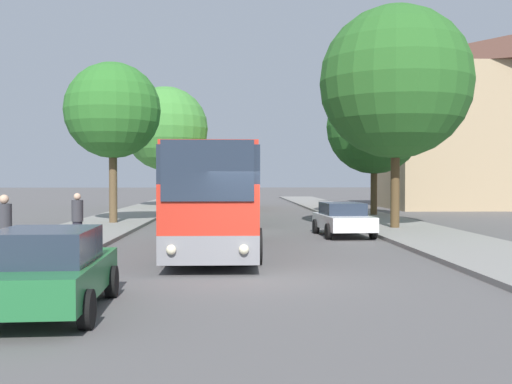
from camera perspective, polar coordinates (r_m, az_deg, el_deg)
The scene contains 12 objects.
ground_plane at distance 14.28m, azimuth 0.48°, elevation -8.10°, with size 300.00×300.00×0.00m, color #565454.
bus_front at distance 19.22m, azimuth -3.93°, elevation -0.47°, with size 2.76×10.40×3.26m.
bus_middle at distance 32.89m, azimuth -2.88°, elevation 0.47°, with size 3.06×11.40×3.52m.
bus_rear at distance 46.61m, azimuth -2.46°, elevation 0.70°, with size 2.75×11.13×3.52m.
parked_car_left_curb at distance 11.02m, azimuth -19.28°, elevation -6.97°, with size 2.14×4.11×1.46m.
parked_car_right_near at distance 24.51m, azimuth 8.27°, elevation -2.52°, with size 2.12×4.15×1.36m.
pedestrian_waiting_near at distance 19.83m, azimuth -16.64°, elevation -2.57°, with size 0.36×0.36×1.72m.
pedestrian_waiting_far at distance 16.12m, azimuth -22.84°, elevation -3.36°, with size 0.36×0.36×1.79m.
tree_left_near at distance 48.06m, azimuth -8.58°, elevation 5.98°, with size 6.62×6.62×9.46m.
tree_left_far at distance 30.89m, azimuth -13.49°, elevation 7.53°, with size 4.77×4.77×7.98m.
tree_right_near at distance 37.22m, azimuth 11.19°, elevation 6.15°, with size 5.79×5.79×8.27m.
tree_right_mid at distance 27.79m, azimuth 13.15°, elevation 10.13°, with size 6.79×6.79×9.88m.
Camera 1 is at (-0.64, -14.08, 2.32)m, focal length 42.00 mm.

